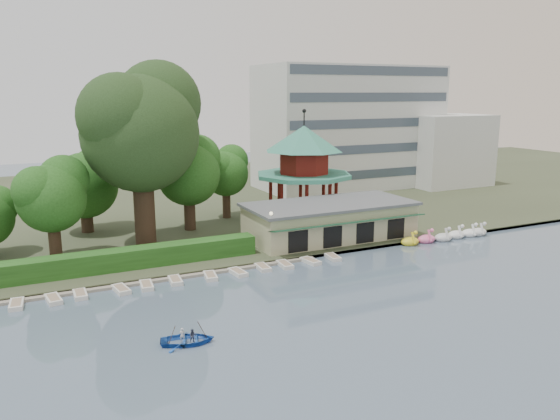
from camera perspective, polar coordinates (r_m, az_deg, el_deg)
ground_plane at (r=38.56m, az=9.09°, el=-12.75°), size 220.00×220.00×0.00m
shore at (r=84.59m, az=-11.21°, el=1.10°), size 220.00×70.00×0.40m
embankment at (r=52.63m, az=-1.64°, el=-5.51°), size 220.00×0.60×0.30m
dock at (r=49.20m, az=-14.59°, el=-7.24°), size 34.00×1.60×0.24m
boathouse at (r=60.49m, az=5.23°, el=-1.02°), size 18.60×9.39×3.90m
pavilion at (r=69.16m, az=2.49°, el=4.99°), size 12.40×12.40×13.50m
office_building at (r=94.11m, az=8.85°, el=8.16°), size 38.00×18.00×20.00m
hedge at (r=51.55m, az=-18.66°, el=-5.22°), size 30.00×2.00×1.80m
lamp_post at (r=53.85m, az=-0.94°, el=-1.57°), size 0.36×0.36×4.28m
big_tree at (r=57.98m, az=-14.31°, el=8.70°), size 13.17×12.27×19.12m
small_trees at (r=61.71m, az=-18.14°, el=2.53°), size 39.15×17.13×10.99m
swan_boats at (r=63.96m, az=17.15°, el=-2.62°), size 11.87×2.09×1.92m
moored_rowboats at (r=48.28m, az=-11.97°, el=-7.41°), size 34.89×2.76×0.36m
rowboat_with_passengers at (r=37.20m, az=-9.64°, el=-12.87°), size 5.66×4.67×2.01m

